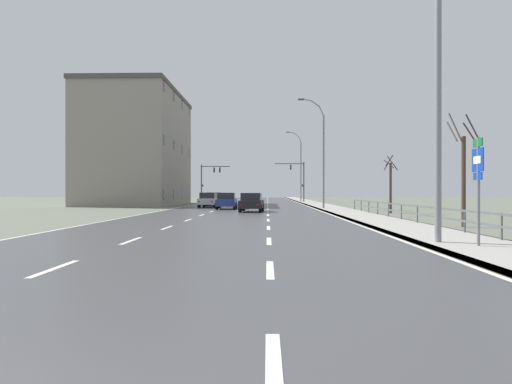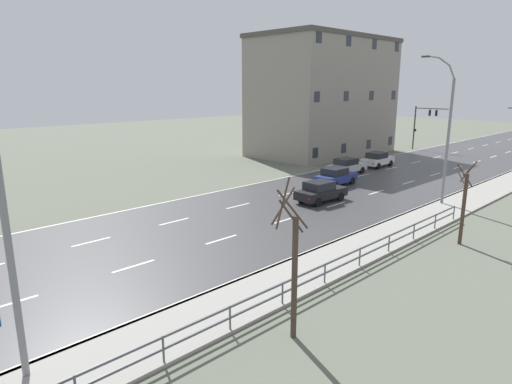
{
  "view_description": "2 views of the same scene",
  "coord_description": "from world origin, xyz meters",
  "px_view_note": "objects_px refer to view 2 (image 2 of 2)",
  "views": [
    {
      "loc": [
        2.27,
        -2.08,
        1.7
      ],
      "look_at": [
        0.72,
        59.84,
        1.61
      ],
      "focal_mm": 31.13,
      "sensor_mm": 36.0,
      "label": 1
    },
    {
      "loc": [
        20.32,
        8.91,
        8.3
      ],
      "look_at": [
        0.0,
        28.54,
        1.52
      ],
      "focal_mm": 30.74,
      "sensor_mm": 36.0,
      "label": 2
    }
  ],
  "objects_px": {
    "street_lamp_midground": "(446,133)",
    "car_near_left": "(347,166)",
    "car_far_left": "(336,176)",
    "car_distant": "(321,191)",
    "car_near_right": "(377,159)",
    "brick_building": "(324,96)",
    "traffic_signal_left": "(423,120)",
    "street_lamp_foreground": "(3,214)"
  },
  "relations": [
    {
      "from": "street_lamp_foreground",
      "to": "brick_building",
      "type": "xyz_separation_m",
      "value": [
        -21.66,
        42.21,
        2.19
      ]
    },
    {
      "from": "car_distant",
      "to": "brick_building",
      "type": "bearing_deg",
      "value": 130.72
    },
    {
      "from": "traffic_signal_left",
      "to": "car_near_right",
      "type": "distance_m",
      "value": 16.37
    },
    {
      "from": "car_distant",
      "to": "street_lamp_foreground",
      "type": "bearing_deg",
      "value": -70.63
    },
    {
      "from": "car_near_left",
      "to": "car_near_right",
      "type": "distance_m",
      "value": 5.72
    },
    {
      "from": "street_lamp_midground",
      "to": "car_near_left",
      "type": "xyz_separation_m",
      "value": [
        -11.33,
        4.76,
        -4.33
      ]
    },
    {
      "from": "street_lamp_midground",
      "to": "car_distant",
      "type": "distance_m",
      "value": 9.63
    },
    {
      "from": "car_near_left",
      "to": "traffic_signal_left",
      "type": "bearing_deg",
      "value": 101.08
    },
    {
      "from": "street_lamp_midground",
      "to": "car_near_right",
      "type": "relative_size",
      "value": 2.56
    },
    {
      "from": "car_near_right",
      "to": "brick_building",
      "type": "height_order",
      "value": "brick_building"
    },
    {
      "from": "traffic_signal_left",
      "to": "brick_building",
      "type": "relative_size",
      "value": 0.31
    },
    {
      "from": "car_distant",
      "to": "brick_building",
      "type": "distance_m",
      "value": 25.79
    },
    {
      "from": "street_lamp_midground",
      "to": "car_near_right",
      "type": "height_order",
      "value": "street_lamp_midground"
    },
    {
      "from": "street_lamp_midground",
      "to": "brick_building",
      "type": "relative_size",
      "value": 0.56
    },
    {
      "from": "car_distant",
      "to": "brick_building",
      "type": "relative_size",
      "value": 0.23
    },
    {
      "from": "car_far_left",
      "to": "car_near_right",
      "type": "height_order",
      "value": "same"
    },
    {
      "from": "street_lamp_midground",
      "to": "traffic_signal_left",
      "type": "height_order",
      "value": "street_lamp_midground"
    },
    {
      "from": "car_far_left",
      "to": "car_near_right",
      "type": "xyz_separation_m",
      "value": [
        -2.39,
        10.78,
        0.0
      ]
    },
    {
      "from": "traffic_signal_left",
      "to": "car_near_left",
      "type": "height_order",
      "value": "traffic_signal_left"
    },
    {
      "from": "car_far_left",
      "to": "brick_building",
      "type": "bearing_deg",
      "value": 130.32
    },
    {
      "from": "car_near_left",
      "to": "car_distant",
      "type": "relative_size",
      "value": 1.0
    },
    {
      "from": "street_lamp_midground",
      "to": "car_distant",
      "type": "height_order",
      "value": "street_lamp_midground"
    },
    {
      "from": "street_lamp_foreground",
      "to": "car_far_left",
      "type": "distance_m",
      "value": 29.49
    },
    {
      "from": "street_lamp_midground",
      "to": "car_near_right",
      "type": "distance_m",
      "value": 16.07
    },
    {
      "from": "street_lamp_foreground",
      "to": "brick_building",
      "type": "distance_m",
      "value": 47.5
    },
    {
      "from": "street_lamp_midground",
      "to": "car_far_left",
      "type": "xyz_separation_m",
      "value": [
        -8.99,
        -0.3,
        -4.33
      ]
    },
    {
      "from": "car_near_left",
      "to": "street_lamp_midground",
      "type": "bearing_deg",
      "value": -19.43
    },
    {
      "from": "traffic_signal_left",
      "to": "brick_building",
      "type": "height_order",
      "value": "brick_building"
    },
    {
      "from": "car_near_left",
      "to": "car_near_right",
      "type": "relative_size",
      "value": 1.02
    },
    {
      "from": "street_lamp_foreground",
      "to": "street_lamp_midground",
      "type": "height_order",
      "value": "street_lamp_midground"
    },
    {
      "from": "car_near_left",
      "to": "car_distant",
      "type": "xyz_separation_m",
      "value": [
        4.88,
        -10.46,
        0.0
      ]
    },
    {
      "from": "car_near_right",
      "to": "street_lamp_midground",
      "type": "bearing_deg",
      "value": -42.97
    },
    {
      "from": "car_distant",
      "to": "brick_building",
      "type": "height_order",
      "value": "brick_building"
    },
    {
      "from": "car_distant",
      "to": "traffic_signal_left",
      "type": "bearing_deg",
      "value": 106.98
    },
    {
      "from": "street_lamp_foreground",
      "to": "car_far_left",
      "type": "bearing_deg",
      "value": 107.98
    },
    {
      "from": "brick_building",
      "to": "car_near_right",
      "type": "bearing_deg",
      "value": -19.64
    },
    {
      "from": "car_far_left",
      "to": "car_distant",
      "type": "xyz_separation_m",
      "value": [
        2.55,
        -5.4,
        0.0
      ]
    },
    {
      "from": "street_lamp_foreground",
      "to": "street_lamp_midground",
      "type": "distance_m",
      "value": 28.07
    },
    {
      "from": "car_far_left",
      "to": "brick_building",
      "type": "relative_size",
      "value": 0.22
    },
    {
      "from": "traffic_signal_left",
      "to": "car_near_left",
      "type": "bearing_deg",
      "value": -82.27
    },
    {
      "from": "street_lamp_midground",
      "to": "car_near_right",
      "type": "bearing_deg",
      "value": 137.36
    },
    {
      "from": "car_near_left",
      "to": "brick_building",
      "type": "height_order",
      "value": "brick_building"
    }
  ]
}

